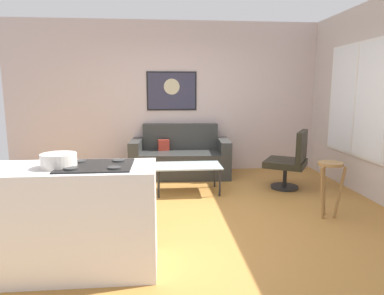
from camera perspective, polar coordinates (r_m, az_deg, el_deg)
name	(u,v)px	position (r m, az deg, el deg)	size (l,w,h in m)	color
ground	(191,216)	(4.38, -0.10, -11.36)	(6.40, 6.40, 0.04)	#AC7636
back_wall	(180,98)	(6.51, -1.98, 8.36)	(6.40, 0.05, 2.80)	beige
right_wall	(383,101)	(5.29, 29.42, 6.80)	(0.05, 6.40, 2.80)	beige
couch	(180,159)	(6.19, -1.98, -1.89)	(1.80, 0.93, 0.92)	#303230
coffee_table	(188,167)	(5.16, -0.67, -3.33)	(0.99, 0.57, 0.42)	silver
armchair	(291,160)	(5.53, 16.23, -2.09)	(0.83, 0.83, 0.93)	black
bar_stool	(330,177)	(4.45, 22.07, -4.55)	(0.34, 0.33, 0.69)	olive
kitchen_counter	(66,219)	(3.16, -20.36, -11.19)	(1.53, 0.63, 0.94)	white
mixing_bowl	(59,161)	(3.01, -21.43, -2.07)	(0.29, 0.29, 0.12)	silver
wall_painting	(172,91)	(6.45, -3.42, 9.45)	(0.93, 0.03, 0.72)	black
window	(356,100)	(5.78, 25.73, 7.22)	(0.03, 1.56, 1.72)	silver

